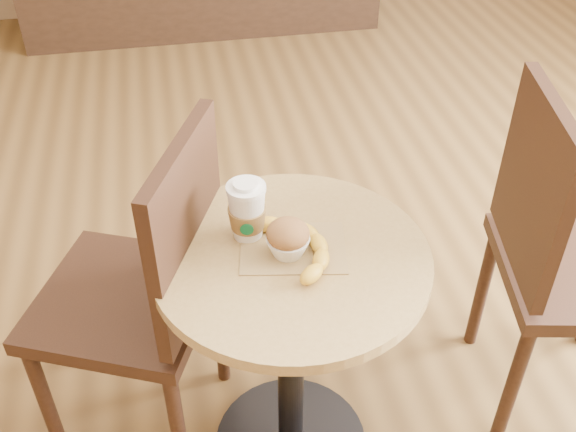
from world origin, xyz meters
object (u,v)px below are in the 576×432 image
object	(u,v)px
chair_left	(147,289)
chair_right	(563,255)
muffin	(288,238)
banana	(296,247)
coffee_cup	(247,212)
cafe_table	(291,327)

from	to	relation	value
chair_left	chair_right	xyz separation A→B (m)	(1.10, -0.09, 0.01)
chair_left	muffin	world-z (taller)	chair_left
banana	muffin	bearing A→B (deg)	156.72
chair_right	muffin	xyz separation A→B (m)	(-0.77, -0.07, 0.24)
coffee_cup	chair_right	bearing A→B (deg)	8.24
cafe_table	coffee_cup	xyz separation A→B (m)	(-0.09, 0.09, 0.31)
chair_left	banana	world-z (taller)	chair_left
chair_left	cafe_table	bearing A→B (deg)	88.24
chair_right	cafe_table	bearing A→B (deg)	106.65
chair_right	banana	size ratio (longest dim) A/B	3.97
cafe_table	chair_right	world-z (taller)	chair_right
chair_right	banana	bearing A→B (deg)	106.74
cafe_table	coffee_cup	bearing A→B (deg)	134.97
cafe_table	chair_right	xyz separation A→B (m)	(0.76, 0.07, 0.05)
cafe_table	chair_left	world-z (taller)	chair_left
coffee_cup	banana	size ratio (longest dim) A/B	0.59
chair_left	banana	xyz separation A→B (m)	(0.35, -0.16, 0.22)
chair_left	chair_right	distance (m)	1.11
cafe_table	banana	distance (m)	0.26
muffin	banana	bearing A→B (deg)	-8.52
coffee_cup	banana	distance (m)	0.14
chair_right	coffee_cup	world-z (taller)	chair_right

